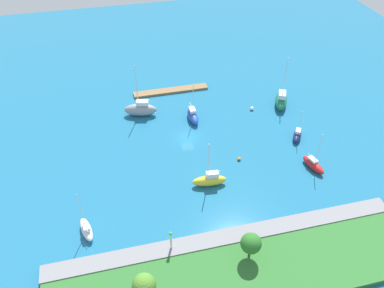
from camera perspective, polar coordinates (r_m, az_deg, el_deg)
name	(u,v)px	position (r m, az deg, el deg)	size (l,w,h in m)	color
water	(187,137)	(83.68, -0.67, 0.98)	(160.00, 160.00, 0.00)	#1E668C
pier_dock	(171,91)	(98.39, -3.08, 7.73)	(18.42, 2.35, 0.56)	olive
breakwater	(226,238)	(65.09, 4.97, -13.43)	(57.40, 3.04, 1.01)	gray
shoreline_park	(239,271)	(61.95, 6.77, -17.87)	(57.01, 13.32, 0.84)	#2D6B2D
harbor_beacon	(171,239)	(61.54, -3.08, -13.58)	(0.56, 0.56, 3.73)	silver
park_tree_center	(251,243)	(60.38, 8.54, -14.07)	(3.18, 3.18, 4.93)	brown
park_tree_mideast	(144,285)	(55.14, -6.96, -19.68)	(3.25, 3.25, 6.06)	brown
sailboat_red_off_beacon	(313,165)	(79.39, 17.18, -2.86)	(3.02, 5.77, 8.54)	red
sailboat_yellow_east_end	(210,180)	(72.48, 2.57, -5.24)	(6.46, 2.47, 9.92)	yellow
sailboat_blue_lone_north	(193,116)	(87.99, 0.11, 4.13)	(2.08, 6.00, 9.59)	#2347B2
sailboat_white_by_breakwater	(86,229)	(67.59, -15.06, -11.83)	(2.74, 5.27, 8.84)	white
sailboat_gray_center_basin	(141,109)	(89.95, -7.46, 5.02)	(7.71, 4.17, 12.62)	gray
sailboat_navy_mid_basin	(297,135)	(85.71, 15.01, 1.20)	(3.81, 4.70, 7.22)	#141E4C
sailboat_green_inner_mooring	(281,100)	(94.94, 12.80, 6.30)	(5.64, 8.06, 12.04)	#19724C
mooring_buoy_white	(252,108)	(92.57, 8.68, 5.11)	(0.88, 0.88, 0.88)	white
mooring_buoy_orange	(239,159)	(78.50, 6.86, -2.16)	(0.68, 0.68, 0.68)	orange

